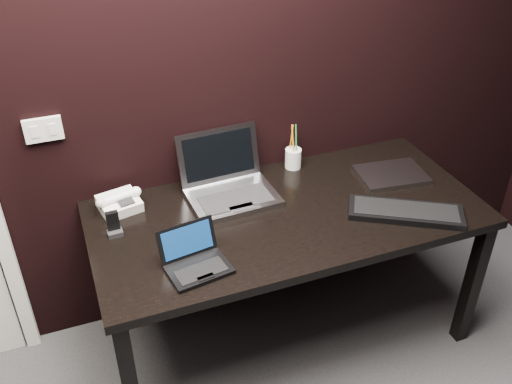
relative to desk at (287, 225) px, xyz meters
name	(u,v)px	position (x,y,z in m)	size (l,w,h in m)	color
wall_back	(188,66)	(-0.30, 0.40, 0.64)	(4.00, 4.00, 0.00)	black
wall_switch	(43,130)	(-0.92, 0.39, 0.46)	(0.15, 0.02, 0.10)	silver
desk	(287,225)	(0.00, 0.00, 0.00)	(1.70, 0.80, 0.74)	black
netbook	(196,261)	(-0.48, -0.21, 0.11)	(0.26, 0.24, 0.15)	black
silver_laptop	(229,186)	(-0.20, 0.21, 0.13)	(0.40, 0.36, 0.26)	#97979C
ext_keyboard	(406,212)	(0.46, -0.21, 0.09)	(0.50, 0.39, 0.03)	black
closed_laptop	(391,175)	(0.57, 0.08, 0.09)	(0.34, 0.26, 0.02)	#9A9B9F
desk_phone	(119,203)	(-0.68, 0.27, 0.11)	(0.21, 0.18, 0.10)	white
mobile_phone	(114,226)	(-0.73, 0.11, 0.12)	(0.06, 0.05, 0.11)	black
pen_cup	(293,157)	(0.17, 0.33, 0.13)	(0.10, 0.10, 0.23)	silver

